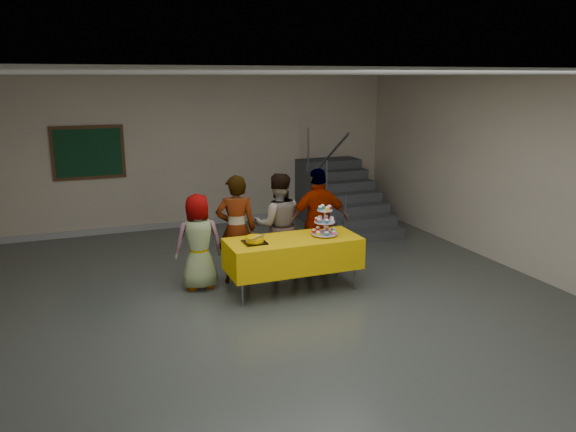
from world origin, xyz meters
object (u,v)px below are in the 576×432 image
Objects in this scene: schoolchild_b at (236,229)px; schoolchild_c at (278,225)px; staircase at (339,200)px; bake_table at (293,253)px; schoolchild_d at (319,222)px; bear_cake at (255,239)px; schoolchild_a at (199,242)px; noticeboard at (88,153)px; cupcake_stand at (325,224)px.

schoolchild_c is at bearing -158.74° from schoolchild_b.
schoolchild_c is 3.37m from staircase.
schoolchild_b is at bearing 135.98° from bake_table.
schoolchild_c is 0.66× the size of staircase.
schoolchild_b is 0.98× the size of schoolchild_d.
schoolchild_d reaches higher than bake_table.
bear_cake is at bearing 62.72° from schoolchild_c.
schoolchild_c is (0.61, 0.73, -0.04)m from bear_cake.
schoolchild_a is at bearing 18.11° from schoolchild_b.
noticeboard reaches higher than schoolchild_a.
staircase reaches higher than schoolchild_c.
bear_cake is 4.32m from staircase.
cupcake_stand is 0.27× the size of schoolchild_d.
staircase is (2.88, 3.21, -0.34)m from bear_cake.
staircase is at bearing -9.86° from noticeboard.
bake_table is at bearing 178.15° from cupcake_stand.
schoolchild_a is (-0.65, 0.58, -0.14)m from bear_cake.
schoolchild_a is at bearing -69.74° from noticeboard.
cupcake_stand is at bearing 80.16° from schoolchild_d.
staircase is 5.00m from noticeboard.
staircase is at bearing 60.28° from cupcake_stand.
staircase is (1.69, 2.69, -0.34)m from schoolchild_d.
schoolchild_a reaches higher than bake_table.
bake_table is 1.45× the size of noticeboard.
schoolchild_a is 3.80m from noticeboard.
schoolchild_c reaches higher than schoolchild_a.
schoolchild_d is at bearing 23.50° from bear_cake.
cupcake_stand is at bearing -53.73° from noticeboard.
schoolchild_c is (-0.43, 0.74, -0.16)m from cupcake_stand.
cupcake_stand is at bearing -0.52° from bear_cake.
schoolchild_c reaches higher than bear_cake.
bear_cake is 0.88m from schoolchild_a.
noticeboard is at bearing -68.28° from schoolchild_a.
schoolchild_d is at bearing 179.60° from schoolchild_a.
bake_table is 3.95m from staircase.
schoolchild_b is 3.96m from noticeboard.
schoolchild_b is at bearing -61.51° from noticeboard.
noticeboard is (-4.81, 0.84, 1.11)m from staircase.
bear_cake is 0.26× the size of schoolchild_a.
noticeboard reaches higher than bear_cake.
schoolchild_c is (0.04, 0.73, 0.23)m from bake_table.
schoolchild_a is at bearing 19.50° from schoolchild_c.
bake_table is at bearing 0.59° from bear_cake.
staircase is (3.53, 2.63, -0.21)m from schoolchild_a.
cupcake_stand is 0.32× the size of schoolchild_a.
schoolchild_b is at bearing 20.93° from schoolchild_c.
schoolchild_a is 0.88× the size of schoolchild_c.
cupcake_stand is 1.81m from schoolchild_a.
schoolchild_b is (0.57, 0.05, 0.11)m from schoolchild_a.
cupcake_stand is at bearing -119.72° from staircase.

